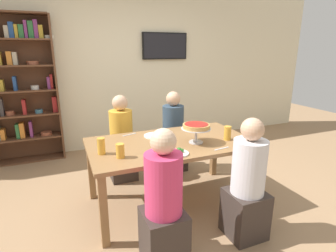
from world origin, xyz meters
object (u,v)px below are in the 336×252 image
(salad_plate_near_diner, at_px, (179,153))
(beer_glass_amber_short, at_px, (228,133))
(diner_far_left, at_px, (122,144))
(water_glass_clear_near, at_px, (195,126))
(dining_table, at_px, (171,148))
(cutlery_fork_near, at_px, (243,145))
(television, at_px, (165,46))
(cutlery_knife_near, at_px, (222,149))
(water_glass_clear_far, at_px, (162,145))
(diner_near_left, at_px, (164,208))
(deep_dish_pizza_stand, at_px, (196,128))
(diner_near_right, at_px, (247,188))
(beer_glass_amber_tall, at_px, (101,146))
(cutlery_fork_far, at_px, (129,135))
(beer_glass_amber_spare, at_px, (120,151))
(diner_far_right, at_px, (173,137))
(salad_plate_far_diner, at_px, (155,135))

(salad_plate_near_diner, xyz_separation_m, beer_glass_amber_short, (0.67, 0.18, 0.06))
(diner_far_left, relative_size, water_glass_clear_near, 10.90)
(dining_table, height_order, cutlery_fork_near, cutlery_fork_near)
(television, relative_size, cutlery_knife_near, 4.64)
(water_glass_clear_far, bearing_deg, diner_near_left, -110.46)
(deep_dish_pizza_stand, relative_size, salad_plate_near_diner, 1.58)
(diner_near_right, xyz_separation_m, diner_near_left, (-0.82, -0.00, 0.00))
(beer_glass_amber_tall, relative_size, cutlery_fork_near, 0.89)
(salad_plate_near_diner, height_order, cutlery_fork_far, salad_plate_near_diner)
(salad_plate_near_diner, height_order, cutlery_knife_near, salad_plate_near_diner)
(diner_near_right, height_order, cutlery_fork_near, diner_near_right)
(beer_glass_amber_short, bearing_deg, salad_plate_near_diner, -165.07)
(dining_table, height_order, beer_glass_amber_tall, beer_glass_amber_tall)
(diner_near_right, relative_size, diner_far_left, 1.00)
(diner_far_left, height_order, beer_glass_amber_spare, diner_far_left)
(diner_far_right, xyz_separation_m, cutlery_fork_far, (-0.74, -0.42, 0.25))
(dining_table, relative_size, salad_plate_far_diner, 6.87)
(diner_near_right, relative_size, cutlery_knife_near, 6.39)
(dining_table, bearing_deg, diner_far_right, 65.54)
(salad_plate_near_diner, bearing_deg, cutlery_fork_far, 110.61)
(dining_table, relative_size, cutlery_fork_near, 9.85)
(diner_far_right, relative_size, deep_dish_pizza_stand, 3.62)
(cutlery_fork_far, bearing_deg, diner_near_right, 105.36)
(water_glass_clear_near, bearing_deg, diner_near_left, -128.25)
(cutlery_fork_far, bearing_deg, diner_near_left, 70.37)
(beer_glass_amber_spare, height_order, cutlery_fork_near, beer_glass_amber_spare)
(dining_table, height_order, beer_glass_amber_spare, beer_glass_amber_spare)
(salad_plate_far_diner, relative_size, beer_glass_amber_tall, 1.61)
(dining_table, distance_m, deep_dish_pizza_stand, 0.36)
(diner_far_left, height_order, cutlery_knife_near, diner_far_left)
(diner_far_right, bearing_deg, dining_table, -24.46)
(diner_near_left, relative_size, cutlery_fork_far, 6.39)
(diner_far_left, distance_m, cutlery_fork_far, 0.47)
(beer_glass_amber_spare, relative_size, cutlery_fork_far, 0.75)
(diner_near_right, distance_m, water_glass_clear_far, 0.89)
(television, height_order, salad_plate_far_diner, television)
(television, height_order, cutlery_fork_near, television)
(cutlery_fork_far, bearing_deg, salad_plate_near_diner, 92.80)
(deep_dish_pizza_stand, height_order, salad_plate_far_diner, deep_dish_pizza_stand)
(diner_near_right, distance_m, diner_far_right, 1.61)
(diner_near_right, bearing_deg, beer_glass_amber_tall, 58.95)
(salad_plate_near_diner, xyz_separation_m, water_glass_clear_near, (0.51, 0.62, 0.04))
(beer_glass_amber_tall, relative_size, beer_glass_amber_spare, 1.18)
(diner_near_left, height_order, water_glass_clear_near, diner_near_left)
(deep_dish_pizza_stand, bearing_deg, water_glass_clear_near, 63.23)
(beer_glass_amber_tall, bearing_deg, cutlery_fork_far, 50.84)
(beer_glass_amber_spare, height_order, cutlery_fork_far, beer_glass_amber_spare)
(deep_dish_pizza_stand, bearing_deg, television, 76.60)
(salad_plate_near_diner, bearing_deg, diner_far_right, 69.09)
(salad_plate_near_diner, xyz_separation_m, salad_plate_far_diner, (-0.03, 0.60, -0.00))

